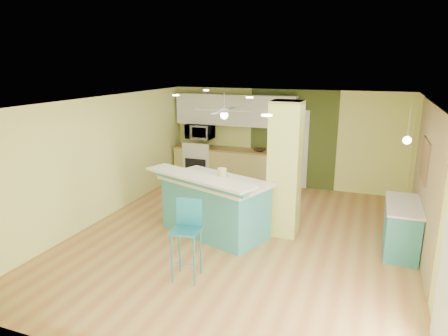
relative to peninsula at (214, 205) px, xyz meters
The scene contains 22 objects.
floor 0.79m from the peninsula, ahead, with size 6.00×7.00×0.01m, color #A76C3A.
ceiling 2.02m from the peninsula, ahead, with size 6.00×7.00×0.01m, color white.
wall_back 3.61m from the peninsula, 81.02° to the left, with size 6.00×0.01×2.50m, color #E5EA7D.
wall_front 3.62m from the peninsula, 81.07° to the right, with size 6.00×0.01×2.50m, color #E5EA7D.
wall_left 2.55m from the peninsula, behind, with size 0.01×7.00×2.50m, color #E5EA7D.
wall_right 3.62m from the peninsula, ahead, with size 0.01×7.00×2.50m, color #E5EA7D.
wood_panel 3.65m from the peninsula, ahead, with size 0.02×3.40×2.50m, color olive.
olive_accent 3.63m from the peninsula, 77.80° to the left, with size 2.20×0.02×2.50m, color #425020.
interior_door 3.56m from the peninsula, 77.70° to the left, with size 0.82×0.05×2.00m, color white.
column 1.47m from the peninsula, 22.24° to the left, with size 0.55×0.55×2.50m, color #B6C059.
kitchen_run 3.28m from the peninsula, 103.19° to the left, with size 3.25×0.63×0.94m.
stove 3.61m from the peninsula, 118.08° to the left, with size 0.76×0.66×1.08m.
upper_cabinets 3.67m from the peninsula, 102.72° to the left, with size 3.20×0.34×0.80m, color white.
microwave 3.70m from the peninsula, 118.01° to the left, with size 0.70×0.48×0.39m, color silver.
ceiling_fan 2.56m from the peninsula, 105.38° to the left, with size 1.41×1.41×0.61m.
pendant_lamp 3.54m from the peninsula, 13.04° to the left, with size 0.14×0.14×0.69m.
wall_decor 3.74m from the peninsula, 12.68° to the left, with size 0.03×0.90×0.70m, color brown.
peninsula is the anchor object (origin of this frame).
bar_stool 1.62m from the peninsula, 82.23° to the right, with size 0.45×0.45×1.21m.
side_counter 3.29m from the peninsula, ahead, with size 0.56×1.31×0.85m.
fruit_bowl 3.19m from the peninsula, 90.31° to the left, with size 0.30×0.30×0.07m, color #371F16.
canister 0.62m from the peninsula, 67.19° to the left, with size 0.17×0.17×0.18m, color yellow.
Camera 1 is at (2.09, -6.50, 3.14)m, focal length 32.00 mm.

